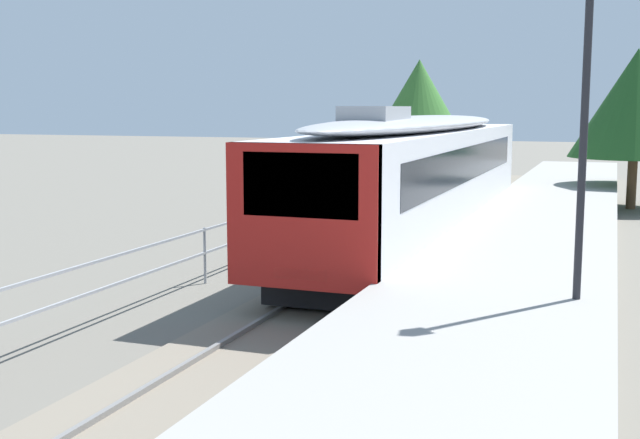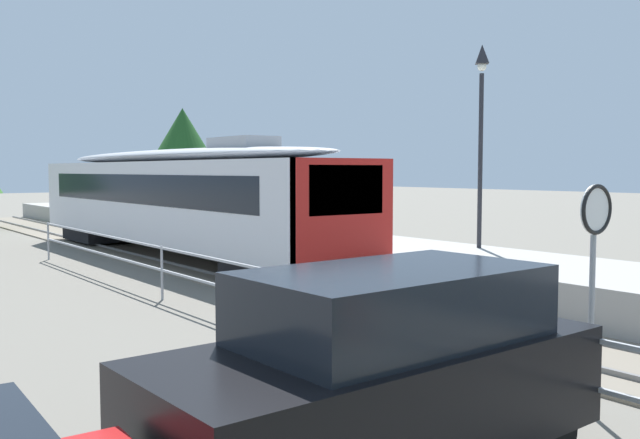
# 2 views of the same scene
# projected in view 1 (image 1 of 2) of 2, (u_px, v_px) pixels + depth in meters

# --- Properties ---
(ground_plane) EXTENTS (160.00, 160.00, 0.00)m
(ground_plane) POSITION_uv_depth(u_px,v_px,m) (238.00, 276.00, 18.45)
(ground_plane) COLOR #6B665B
(track_rails) EXTENTS (3.20, 60.00, 0.14)m
(track_rails) POSITION_uv_depth(u_px,v_px,m) (362.00, 284.00, 17.42)
(track_rails) COLOR slate
(track_rails) RESTS_ON ground
(commuter_train) EXTENTS (2.82, 18.21, 3.74)m
(commuter_train) POSITION_uv_depth(u_px,v_px,m) (420.00, 170.00, 22.11)
(commuter_train) COLOR silver
(commuter_train) RESTS_ON track_rails
(station_platform) EXTENTS (3.90, 60.00, 0.90)m
(station_platform) POSITION_uv_depth(u_px,v_px,m) (514.00, 276.00, 16.25)
(station_platform) COLOR #999691
(station_platform) RESTS_ON ground
(platform_lamp_mid_platform) EXTENTS (0.34, 0.34, 5.35)m
(platform_lamp_mid_platform) POSITION_uv_depth(u_px,v_px,m) (587.00, 55.00, 11.89)
(platform_lamp_mid_platform) COLOR #232328
(platform_lamp_mid_platform) RESTS_ON station_platform
(tree_behind_carpark) EXTENTS (4.88, 4.88, 6.08)m
(tree_behind_carpark) POSITION_uv_depth(u_px,v_px,m) (636.00, 103.00, 30.21)
(tree_behind_carpark) COLOR brown
(tree_behind_carpark) RESTS_ON ground
(tree_behind_station_far) EXTENTS (5.11, 5.11, 6.20)m
(tree_behind_station_far) POSITION_uv_depth(u_px,v_px,m) (419.00, 105.00, 39.12)
(tree_behind_station_far) COLOR brown
(tree_behind_station_far) RESTS_ON ground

